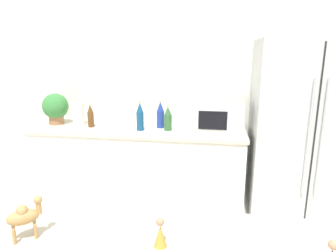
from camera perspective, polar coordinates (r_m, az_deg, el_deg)
The scene contains 12 objects.
wall_back at distance 3.25m, azimuth 4.38°, elevation 7.23°, with size 8.00×0.06×2.55m.
back_counter at distance 3.23m, azimuth -5.56°, elevation -8.02°, with size 2.18×0.63×0.90m.
refrigerator at distance 3.04m, azimuth 24.16°, elevation -1.94°, with size 0.90×0.70×1.77m.
potted_plant at distance 3.42m, azimuth -20.64°, elevation 3.32°, with size 0.27×0.27×0.33m.
paper_towel_roll at distance 3.30m, azimuth -16.70°, elevation 2.15°, with size 0.12×0.12×0.23m.
microwave at distance 2.97m, azimuth 9.40°, elevation 1.79°, with size 0.48×0.37×0.28m.
back_bottle_0 at distance 2.96m, azimuth -5.35°, elevation 1.79°, with size 0.07×0.07×0.29m.
back_bottle_1 at distance 2.95m, azimuth -0.02°, elevation 1.40°, with size 0.08×0.08×0.25m.
back_bottle_2 at distance 3.18m, azimuth -14.53°, elevation 1.88°, with size 0.06×0.06×0.24m.
back_bottle_3 at distance 3.05m, azimuth -1.45°, elevation 2.12°, with size 0.08×0.08×0.28m.
camel_figurine at distance 1.28m, azimuth -25.67°, elevation -15.17°, with size 0.13×0.12×0.16m.
wise_man_figurine_crimson at distance 1.15m, azimuth -1.48°, elevation -19.89°, with size 0.05×0.05×0.11m.
Camera 1 is at (0.27, -0.49, 1.65)m, focal length 32.00 mm.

